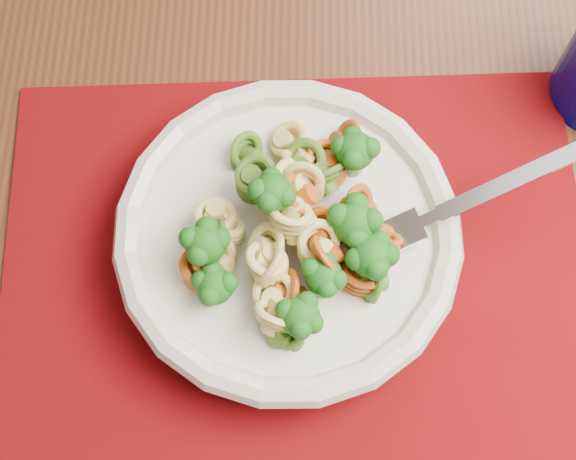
# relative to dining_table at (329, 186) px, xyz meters

# --- Properties ---
(dining_table) EXTENTS (1.60, 1.14, 0.76)m
(dining_table) POSITION_rel_dining_table_xyz_m (0.00, 0.00, 0.00)
(dining_table) COLOR #4B2515
(dining_table) RESTS_ON ground
(placemat) EXTENTS (0.46, 0.39, 0.00)m
(placemat) POSITION_rel_dining_table_xyz_m (-0.01, -0.12, 0.10)
(placemat) COLOR #650504
(placemat) RESTS_ON dining_table
(pasta_bowl) EXTENTS (0.23, 0.23, 0.04)m
(pasta_bowl) POSITION_rel_dining_table_xyz_m (-0.02, -0.10, 0.13)
(pasta_bowl) COLOR beige
(pasta_bowl) RESTS_ON placemat
(pasta_broccoli_heap) EXTENTS (0.20, 0.20, 0.06)m
(pasta_broccoli_heap) POSITION_rel_dining_table_xyz_m (-0.02, -0.10, 0.15)
(pasta_broccoli_heap) COLOR #EED575
(pasta_broccoli_heap) RESTS_ON pasta_bowl
(fork) EXTENTS (0.17, 0.11, 0.08)m
(fork) POSITION_rel_dining_table_xyz_m (0.05, -0.09, 0.14)
(fork) COLOR silver
(fork) RESTS_ON pasta_bowl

